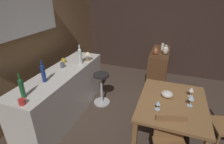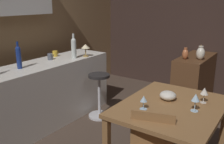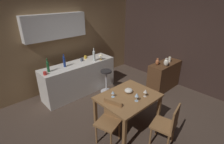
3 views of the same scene
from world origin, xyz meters
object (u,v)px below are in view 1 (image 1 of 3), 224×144
Objects in this scene: dining_table at (172,107)px; vase_ceramic_ivory at (166,50)px; wine_bottle_clear at (80,55)px; pillar_candle_tall at (163,47)px; bar_stool at (102,88)px; cup_red at (22,102)px; counter_lamp at (88,54)px; sideboard_cabinet at (159,66)px; wine_bottle_green at (22,87)px; vase_copper at (156,51)px; wine_glass_left at (192,98)px; fruit_bowl at (167,94)px; cup_slate at (62,65)px; wine_bottle_cobalt at (43,72)px; wine_glass_center at (192,89)px; cup_mustard at (64,61)px; wine_glass_right at (158,103)px.

vase_ceramic_ivory is at bearing 7.89° from dining_table.
wine_bottle_clear is 2.06× the size of pillar_candle_tall.
bar_stool is (0.59, 1.36, -0.29)m from dining_table.
counter_lamp is (1.59, -0.10, 0.10)m from cup_red.
sideboard_cabinet is 5.71× the size of counter_lamp.
wine_bottle_clear is at bearing -6.39° from wine_bottle_green.
vase_copper is (-0.46, 0.11, 0.01)m from pillar_candle_tall.
sideboard_cabinet reaches higher than bar_stool.
dining_table is 3.40× the size of wine_bottle_green.
dining_table is at bearing -170.88° from pillar_candle_tall.
fruit_bowl is at bearing 68.83° from wine_glass_left.
cup_slate is at bearing 84.24° from wine_glass_left.
fruit_bowl is 0.50× the size of wine_bottle_cobalt.
sideboard_cabinet is 0.59m from vase_copper.
wine_bottle_green is at bearing 147.95° from vase_ceramic_ivory.
sideboard_cabinet is 1.95m from fruit_bowl.
fruit_bowl is 1.51× the size of cup_red.
vase_copper is at bearing -49.28° from counter_lamp.
vase_copper is at bearing -26.46° from cup_red.
fruit_bowl is 1.64m from vase_copper.
wine_bottle_cobalt is at bearing 104.22° from fruit_bowl.
counter_lamp reaches higher than vase_copper.
wine_bottle_cobalt is at bearing 105.31° from wine_glass_center.
vase_ceramic_ivory is at bearing 5.44° from fruit_bowl.
wine_glass_left is 0.92× the size of vase_copper.
vase_ceramic_ivory is at bearing -48.23° from wine_bottle_clear.
pillar_candle_tall is at bearing -14.00° from vase_copper.
fruit_bowl is 1.89m from wine_bottle_cobalt.
wine_bottle_green reaches higher than cup_mustard.
counter_lamp reaches higher than wine_glass_center.
cup_mustard reaches higher than fruit_bowl.
wine_glass_center is at bearing -162.65° from vase_ceramic_ivory.
wine_bottle_green is 1.78× the size of counter_lamp.
counter_lamp is 2.00m from pillar_candle_tall.
wine_glass_right is 1.24× the size of cup_slate.
wine_bottle_cobalt is at bearing -174.66° from cup_slate.
wine_glass_center is 0.46× the size of wine_bottle_green.
sideboard_cabinet is 5.83× the size of vase_copper.
wine_bottle_clear is at bearing 138.32° from sideboard_cabinet.
cup_red is 0.60× the size of vase_copper.
wine_bottle_cobalt is (-0.34, 2.13, 0.19)m from wine_glass_left.
vase_ceramic_ivory reaches higher than bar_stool.
sideboard_cabinet is at bearing -41.68° from wine_bottle_clear.
wine_bottle_clear is (0.47, 1.73, 0.42)m from dining_table.
bar_stool is at bearing 140.69° from vase_copper.
cup_red is at bearing -167.51° from cup_mustard.
cup_red is at bearing 155.25° from pillar_candle_tall.
cup_red is at bearing 176.29° from counter_lamp.
wine_glass_center is 2.00m from wine_bottle_clear.
wine_glass_left is at bearing -94.81° from dining_table.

